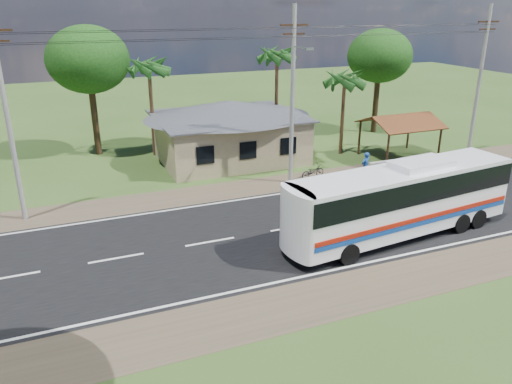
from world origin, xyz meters
The scene contains 14 objects.
ground centered at (0.00, 0.00, 0.00)m, with size 120.00×120.00×0.00m, color #2E4D1B.
road centered at (0.00, 0.00, 0.01)m, with size 120.00×16.00×0.03m.
house centered at (1.00, 13.00, 2.64)m, with size 12.40×10.00×5.00m.
waiting_shed centered at (13.00, 8.50, 2.73)m, with size 5.20×4.48×3.35m.
concrete_barrier centered at (12.00, 5.60, 0.45)m, with size 7.00×0.30×0.90m, color #9E9E99.
utility_poles centered at (2.67, 6.49, 5.77)m, with size 32.80×2.22×11.00m.
palm_near centered at (9.50, 11.00, 5.71)m, with size 2.80×2.80×6.70m.
palm_mid centered at (6.00, 15.50, 7.16)m, with size 2.80×2.80×8.20m.
palm_far centered at (-4.00, 16.00, 6.68)m, with size 2.80×2.80×7.70m.
tree_behind_house centered at (-8.00, 18.00, 7.12)m, with size 6.00×6.00×9.61m.
tree_behind_shed centered at (16.00, 16.00, 6.68)m, with size 5.60×5.60×9.02m.
coach_bus centered at (4.56, -2.85, 2.18)m, with size 12.48×3.83×3.82m.
motorcycle centered at (4.71, 6.59, 0.47)m, with size 0.63×1.80×0.95m, color black.
person centered at (7.77, 5.04, 0.94)m, with size 0.69×0.45×1.89m, color #1B4797.
Camera 1 is at (-10.67, -21.28, 11.03)m, focal length 35.00 mm.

